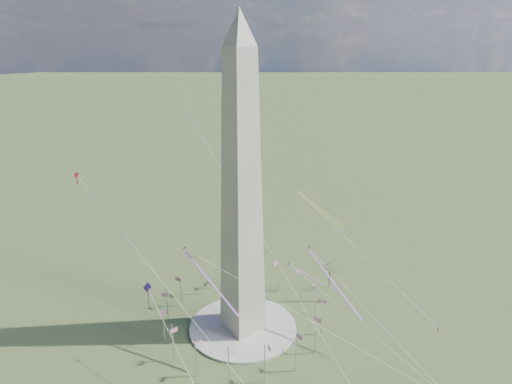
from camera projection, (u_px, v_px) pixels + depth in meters
ground at (243, 328)px, 153.97m from camera, size 2000.00×2000.00×0.00m
plaza at (243, 327)px, 153.83m from camera, size 36.00×36.00×0.80m
washington_monument at (241, 195)px, 137.51m from camera, size 15.56×15.56×100.00m
flagpole_ring at (243, 310)px, 151.47m from camera, size 54.40×54.40×13.00m
tree_near at (330, 268)px, 174.78m from camera, size 6.89×6.89×12.06m
person_east at (438, 329)px, 152.11m from camera, size 0.58×0.40×1.52m
kite_delta_black at (300, 192)px, 169.27m from camera, size 15.72×18.82×16.57m
kite_diamond_purple at (148, 290)px, 131.69m from camera, size 1.72×2.74×8.36m
kite_streamer_left at (326, 272)px, 145.58m from camera, size 2.27×24.10×16.54m
kite_streamer_mid at (203, 272)px, 135.03m from camera, size 6.24×22.79×15.83m
kite_streamer_right at (307, 274)px, 165.07m from camera, size 15.65×11.87×12.74m
kite_small_red at (77, 176)px, 143.89m from camera, size 1.45×1.43×4.15m
kite_small_white at (182, 104)px, 171.23m from camera, size 1.06×1.69×3.84m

